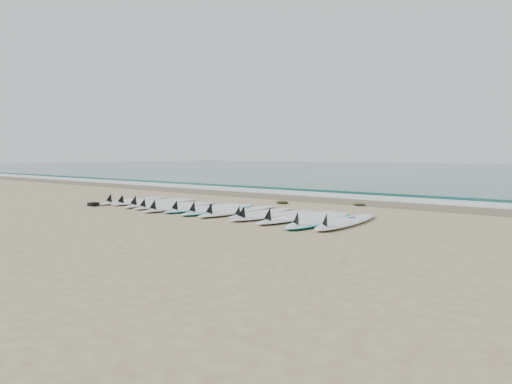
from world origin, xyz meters
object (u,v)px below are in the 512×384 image
Objects in this scene: surfboard_6 at (219,209)px; surfboard_12 at (345,221)px; surfboard_0 at (134,200)px; leash_coil at (93,204)px.

surfboard_12 is (3.46, -0.04, 0.01)m from surfboard_6.
surfboard_0 is at bearing 171.23° from surfboard_12.
surfboard_12 reaches higher than leash_coil.
surfboard_6 is 6.25× the size of leash_coil.
surfboard_6 reaches higher than surfboard_0.
surfboard_6 is at bearing 19.52° from leash_coil.
surfboard_12 is (6.92, -0.12, 0.00)m from surfboard_0.
surfboard_12 reaches higher than surfboard_6.
surfboard_6 is (3.46, -0.08, -0.01)m from surfboard_0.
surfboard_0 is 0.94× the size of surfboard_6.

